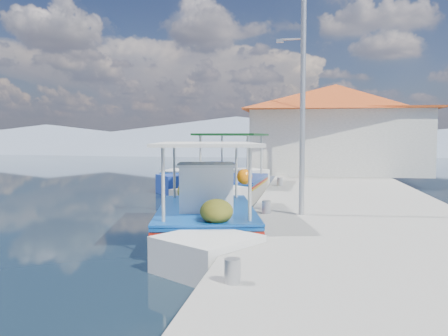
# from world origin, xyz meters

# --- Properties ---
(ground) EXTENTS (160.00, 160.00, 0.00)m
(ground) POSITION_xyz_m (0.00, 0.00, 0.00)
(ground) COLOR black
(ground) RESTS_ON ground
(quay) EXTENTS (5.00, 44.00, 0.50)m
(quay) POSITION_xyz_m (5.90, 6.00, 0.25)
(quay) COLOR gray
(quay) RESTS_ON ground
(bollards) EXTENTS (0.20, 17.20, 0.30)m
(bollards) POSITION_xyz_m (3.80, 5.25, 0.65)
(bollards) COLOR #A5A8AD
(bollards) RESTS_ON quay
(main_caique) EXTENTS (3.14, 7.05, 2.38)m
(main_caique) POSITION_xyz_m (2.51, 1.55, 0.46)
(main_caique) COLOR silver
(main_caique) RESTS_ON ground
(caique_green_canopy) EXTENTS (2.35, 7.08, 2.65)m
(caique_green_canopy) POSITION_xyz_m (2.05, 8.31, 0.40)
(caique_green_canopy) COLOR silver
(caique_green_canopy) RESTS_ON ground
(caique_blue_hull) EXTENTS (2.57, 7.07, 1.26)m
(caique_blue_hull) POSITION_xyz_m (-0.06, 11.64, 0.34)
(caique_blue_hull) COLOR #1A389C
(caique_blue_hull) RESTS_ON ground
(harbor_building) EXTENTS (10.49, 10.49, 4.40)m
(harbor_building) POSITION_xyz_m (6.20, 15.00, 2.78)
(harbor_building) COLOR white
(harbor_building) RESTS_ON quay
(lamp_post_near) EXTENTS (1.21, 0.14, 6.00)m
(lamp_post_near) POSITION_xyz_m (4.51, 2.00, 3.85)
(lamp_post_near) COLOR #A5A8AD
(lamp_post_near) RESTS_ON quay
(lamp_post_far) EXTENTS (1.21, 0.14, 6.00)m
(lamp_post_far) POSITION_xyz_m (4.51, 11.00, 3.85)
(lamp_post_far) COLOR #A5A8AD
(lamp_post_far) RESTS_ON quay
(mountain_ridge) EXTENTS (171.40, 96.00, 5.50)m
(mountain_ridge) POSITION_xyz_m (6.54, 56.00, 2.04)
(mountain_ridge) COLOR slate
(mountain_ridge) RESTS_ON ground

